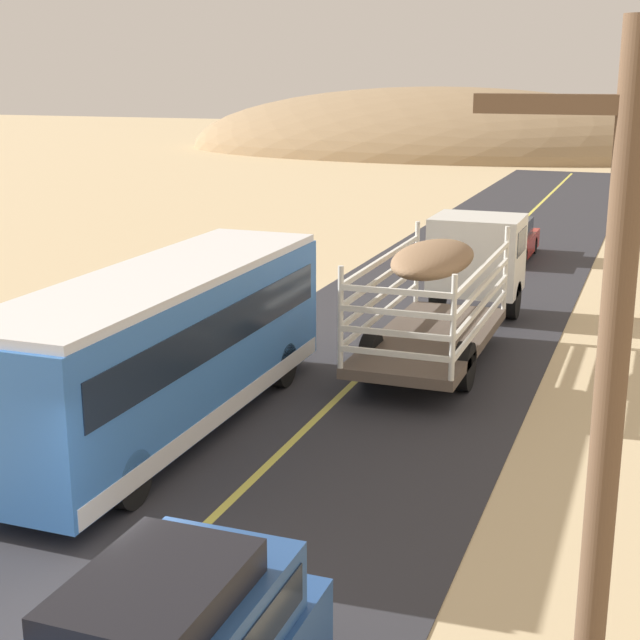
{
  "coord_description": "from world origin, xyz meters",
  "views": [
    {
      "loc": [
        6.34,
        -8.86,
        6.91
      ],
      "look_at": [
        0.0,
        8.27,
        2.06
      ],
      "focal_mm": 52.71,
      "sensor_mm": 36.0,
      "label": 1
    }
  ],
  "objects_px": {
    "livestock_truck": "(461,270)",
    "power_pole_near": "(603,476)",
    "bus": "(166,346)",
    "car_far": "(508,241)"
  },
  "relations": [
    {
      "from": "livestock_truck",
      "to": "bus",
      "type": "distance_m",
      "value": 9.74
    },
    {
      "from": "livestock_truck",
      "to": "bus",
      "type": "height_order",
      "value": "bus"
    },
    {
      "from": "bus",
      "to": "livestock_truck",
      "type": "bearing_deg",
      "value": 66.36
    },
    {
      "from": "car_far",
      "to": "power_pole_near",
      "type": "distance_m",
      "value": 29.15
    },
    {
      "from": "livestock_truck",
      "to": "car_far",
      "type": "distance_m",
      "value": 11.24
    },
    {
      "from": "livestock_truck",
      "to": "power_pole_near",
      "type": "distance_m",
      "value": 18.08
    },
    {
      "from": "car_far",
      "to": "bus",
      "type": "bearing_deg",
      "value": -99.53
    },
    {
      "from": "livestock_truck",
      "to": "power_pole_near",
      "type": "relative_size",
      "value": 1.33
    },
    {
      "from": "car_far",
      "to": "power_pole_near",
      "type": "relative_size",
      "value": 0.6
    },
    {
      "from": "bus",
      "to": "power_pole_near",
      "type": "height_order",
      "value": "power_pole_near"
    }
  ]
}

